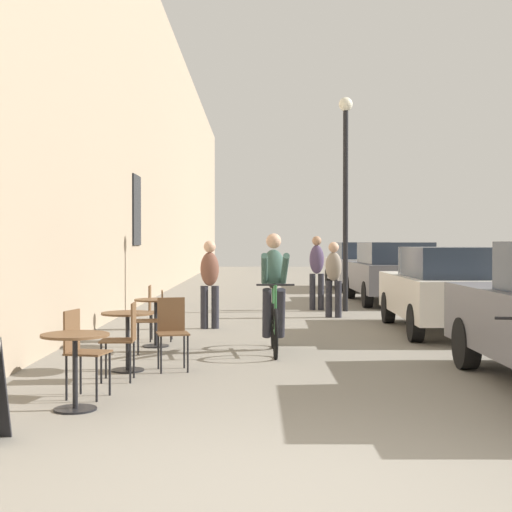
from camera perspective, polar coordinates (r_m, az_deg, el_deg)
ground_plane at (r=4.93m, az=3.41°, el=-17.61°), size 88.00×88.00×0.00m
building_facade_left at (r=19.15m, az=-9.73°, el=9.77°), size 0.54×68.00×8.99m
cafe_table_near at (r=7.26m, az=-13.74°, el=-7.36°), size 0.64×0.64×0.72m
cafe_chair_near_toward_street at (r=7.82m, az=-13.29°, el=-6.78°), size 0.45×0.45×0.89m
cafe_table_mid at (r=9.32m, az=-9.87°, el=-5.49°), size 0.64×0.64×0.72m
cafe_chair_mid_toward_street at (r=8.67m, az=-10.10°, el=-6.00°), size 0.39×0.39×0.89m
cafe_chair_mid_toward_wall at (r=9.31m, az=-6.51°, el=-5.50°), size 0.46×0.46×0.89m
cafe_table_far at (r=11.42m, az=-7.76°, el=-4.28°), size 0.64×0.64×0.72m
cafe_chair_far_toward_street at (r=10.78m, az=-7.82°, el=-4.62°), size 0.43×0.43×0.89m
cafe_chair_far_toward_wall at (r=12.07m, az=-7.70°, el=-4.01°), size 0.40×0.40×0.89m
cyclist_on_bicycle at (r=10.76m, az=1.30°, el=-3.05°), size 0.52×1.76×1.74m
pedestrian_near at (r=13.66m, az=-3.64°, el=-1.78°), size 0.37×0.28×1.61m
pedestrian_mid at (r=15.75m, az=5.87°, el=-1.46°), size 0.38×0.29×1.59m
pedestrian_far at (r=17.48m, az=4.58°, el=-0.94°), size 0.35×0.25×1.73m
street_lamp at (r=17.28m, az=6.78°, el=6.11°), size 0.32×0.32×4.90m
parked_car_second at (r=13.48m, az=14.33°, el=-2.40°), size 1.86×4.25×1.50m
parked_car_third at (r=19.69m, az=10.20°, el=-1.19°), size 1.92×4.46×1.58m
parked_car_fourth at (r=25.23m, az=7.78°, el=-0.69°), size 1.92×4.47×1.58m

